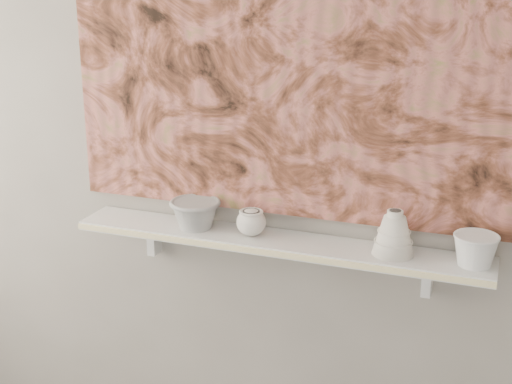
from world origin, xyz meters
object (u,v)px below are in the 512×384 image
at_px(shelf, 276,243).
at_px(bowl_white, 475,250).
at_px(bowl_grey, 195,214).
at_px(cup_cream, 251,222).
at_px(bell_vessel, 394,232).
at_px(painting, 286,48).

bearing_deg(shelf, bowl_white, 0.00).
relative_size(bowl_grey, cup_cream, 1.77).
height_order(bowl_grey, cup_cream, bowl_grey).
bearing_deg(cup_cream, bell_vessel, 0.00).
distance_m(bowl_grey, bowl_white, 0.92).
distance_m(bell_vessel, bowl_white, 0.25).
xyz_separation_m(bell_vessel, bowl_white, (0.24, 0.00, -0.02)).
distance_m(shelf, painting, 0.63).
distance_m(painting, bell_vessel, 0.67).
xyz_separation_m(cup_cream, bowl_white, (0.72, 0.00, 0.00)).
distance_m(painting, bowl_white, 0.85).
xyz_separation_m(bowl_grey, cup_cream, (0.20, 0.00, -0.01)).
bearing_deg(bowl_white, cup_cream, 180.00).
relative_size(painting, bell_vessel, 10.39).
xyz_separation_m(bowl_grey, bowl_white, (0.92, 0.00, -0.00)).
relative_size(shelf, painting, 0.93).
bearing_deg(bowl_grey, bowl_white, 0.00).
bearing_deg(bowl_grey, painting, 15.48).
xyz_separation_m(shelf, painting, (0.00, 0.08, 0.62)).
bearing_deg(bowl_white, painting, 172.70).
xyz_separation_m(painting, bowl_grey, (-0.29, -0.08, -0.56)).
relative_size(painting, bowl_grey, 8.58).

